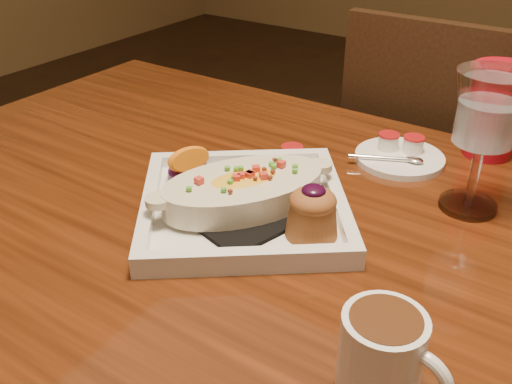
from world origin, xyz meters
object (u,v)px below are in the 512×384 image
Objects in this scene: coffee_mug at (384,351)px; saucer at (398,155)px; plate at (249,197)px; red_tumbler at (495,111)px; chair_far at (438,199)px; goblet at (487,117)px; table at (304,303)px.

coffee_mug is 0.48m from saucer.
plate is 0.30m from saucer.
saucer is at bearing 119.10° from coffee_mug.
red_tumbler reaches higher than saucer.
plate is at bearing -120.18° from red_tumbler.
red_tumbler reaches higher than plate.
coffee_mug is (0.17, -0.79, 0.29)m from chair_far.
red_tumbler reaches higher than coffee_mug.
red_tumbler is (0.11, 0.10, 0.07)m from saucer.
chair_far is 0.59m from goblet.
plate is at bearing -142.32° from goblet.
coffee_mug is 0.72× the size of red_tumbler.
chair_far is 6.41× the size of saucer.
red_tumbler is at bearing 104.35° from coffee_mug.
table is at bearing 90.00° from chair_far.
coffee_mug is (0.17, -0.16, 0.14)m from table.
plate is (-0.10, 0.02, 0.13)m from table.
coffee_mug reaches higher than table.
table is 7.49× the size of goblet.
goblet is (0.14, -0.42, 0.38)m from chair_far.
coffee_mug is at bearing -70.57° from plate.
table is 0.27m from coffee_mug.
plate reaches higher than saucer.
red_tumbler is (0.12, 0.40, 0.17)m from table.
chair_far is 2.38× the size of plate.
saucer is (-0.16, 0.45, -0.03)m from coffee_mug.
goblet is at bearing 103.16° from coffee_mug.
red_tumbler is (0.22, 0.38, 0.05)m from plate.
red_tumbler is at bearing 73.53° from table.
table is 3.84× the size of plate.
goblet reaches higher than coffee_mug.
table is 1.61× the size of chair_far.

